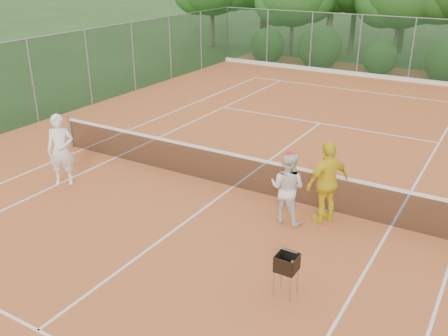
# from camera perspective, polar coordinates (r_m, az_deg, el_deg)

# --- Properties ---
(ground) EXTENTS (120.00, 120.00, 0.00)m
(ground) POSITION_cam_1_polar(r_m,az_deg,el_deg) (13.20, 1.04, -2.27)
(ground) COLOR #234117
(ground) RESTS_ON ground
(clay_court) EXTENTS (18.00, 36.00, 0.02)m
(clay_court) POSITION_cam_1_polar(r_m,az_deg,el_deg) (13.20, 1.04, -2.23)
(clay_court) COLOR #C4612D
(clay_court) RESTS_ON ground
(tennis_net) EXTENTS (11.97, 0.10, 1.10)m
(tennis_net) POSITION_cam_1_polar(r_m,az_deg,el_deg) (12.98, 1.06, -0.15)
(tennis_net) COLOR gray
(tennis_net) RESTS_ON clay_court
(player_white) EXTENTS (0.83, 0.78, 1.91)m
(player_white) POSITION_cam_1_polar(r_m,az_deg,el_deg) (13.74, -18.15, 1.98)
(player_white) COLOR white
(player_white) RESTS_ON clay_court
(player_center_grp) EXTENTS (0.82, 0.64, 1.71)m
(player_center_grp) POSITION_cam_1_polar(r_m,az_deg,el_deg) (11.26, 7.25, -2.24)
(player_center_grp) COLOR white
(player_center_grp) RESTS_ON clay_court
(player_yellow) EXTENTS (0.98, 1.22, 1.94)m
(player_yellow) POSITION_cam_1_polar(r_m,az_deg,el_deg) (11.37, 11.73, -1.62)
(player_yellow) COLOR yellow
(player_yellow) RESTS_ON clay_court
(ball_hopper) EXTENTS (0.36, 0.36, 0.82)m
(ball_hopper) POSITION_cam_1_polar(r_m,az_deg,el_deg) (8.97, 7.20, -10.78)
(ball_hopper) COLOR gray
(ball_hopper) RESTS_ON clay_court
(stray_ball_a) EXTENTS (0.07, 0.07, 0.07)m
(stray_ball_a) POSITION_cam_1_polar(r_m,az_deg,el_deg) (23.67, 19.92, 7.97)
(stray_ball_a) COLOR #C3D030
(stray_ball_a) RESTS_ON clay_court
(stray_ball_b) EXTENTS (0.07, 0.07, 0.07)m
(stray_ball_b) POSITION_cam_1_polar(r_m,az_deg,el_deg) (24.86, 20.79, 8.52)
(stray_ball_b) COLOR #BCDE33
(stray_ball_b) RESTS_ON clay_court
(court_markings) EXTENTS (11.03, 23.83, 0.01)m
(court_markings) POSITION_cam_1_polar(r_m,az_deg,el_deg) (13.19, 1.04, -2.18)
(court_markings) COLOR white
(court_markings) RESTS_ON clay_court
(fence_back) EXTENTS (18.07, 0.07, 3.00)m
(fence_back) POSITION_cam_1_polar(r_m,az_deg,el_deg) (26.38, 17.93, 12.93)
(fence_back) COLOR #19381E
(fence_back) RESTS_ON clay_court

